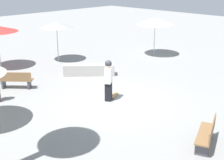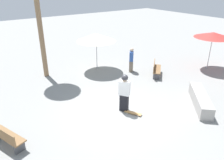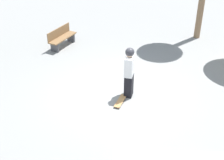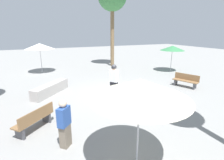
# 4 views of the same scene
# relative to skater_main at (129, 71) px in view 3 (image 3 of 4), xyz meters

# --- Properties ---
(ground_plane) EXTENTS (60.00, 60.00, 0.00)m
(ground_plane) POSITION_rel_skater_main_xyz_m (-0.33, -0.08, -0.97)
(ground_plane) COLOR gray
(skater_main) EXTENTS (0.49, 0.54, 1.80)m
(skater_main) POSITION_rel_skater_main_xyz_m (0.00, 0.00, 0.00)
(skater_main) COLOR black
(skater_main) RESTS_ON ground_plane
(skateboard) EXTENTS (0.56, 0.80, 0.07)m
(skateboard) POSITION_rel_skater_main_xyz_m (0.13, -0.50, -0.91)
(skateboard) COLOR #B7844C
(skateboard) RESTS_ON ground_plane
(bench_far) EXTENTS (0.99, 1.65, 0.85)m
(bench_far) POSITION_rel_skater_main_xyz_m (-4.93, 0.51, -0.54)
(bench_far) COLOR #47474C
(bench_far) RESTS_ON ground_plane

